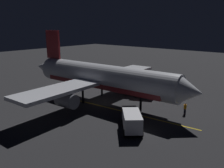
% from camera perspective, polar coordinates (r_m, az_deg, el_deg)
% --- Properties ---
extents(ground_plane, '(180.00, 180.00, 0.20)m').
position_cam_1_polar(ground_plane, '(40.36, -2.17, -4.51)').
color(ground_plane, '#29292B').
extents(apron_guide_stripe, '(2.64, 26.08, 0.01)m').
position_cam_1_polar(apron_guide_stripe, '(36.77, 0.85, -6.23)').
color(apron_guide_stripe, gold).
rests_on(apron_guide_stripe, ground_plane).
extents(airliner, '(30.77, 34.36, 11.86)m').
position_cam_1_polar(airliner, '(39.55, -2.87, 1.59)').
color(airliner, silver).
rests_on(airliner, ground_plane).
extents(baggage_truck, '(5.90, 5.62, 2.37)m').
position_cam_1_polar(baggage_truck, '(29.88, 4.74, -8.72)').
color(baggage_truck, silver).
rests_on(baggage_truck, ground_plane).
extents(catering_truck, '(4.36, 6.11, 2.60)m').
position_cam_1_polar(catering_truck, '(43.40, 7.05, -1.31)').
color(catering_truck, maroon).
rests_on(catering_truck, ground_plane).
extents(ground_crew_worker, '(0.40, 0.40, 1.74)m').
position_cam_1_polar(ground_crew_worker, '(36.26, 17.38, -5.72)').
color(ground_crew_worker, black).
rests_on(ground_crew_worker, ground_plane).
extents(traffic_cone_near_left, '(0.50, 0.50, 0.55)m').
position_cam_1_polar(traffic_cone_near_left, '(32.58, 3.28, -8.56)').
color(traffic_cone_near_left, '#EA590F').
rests_on(traffic_cone_near_left, ground_plane).
extents(traffic_cone_near_right, '(0.50, 0.50, 0.55)m').
position_cam_1_polar(traffic_cone_near_right, '(43.88, 8.54, -2.63)').
color(traffic_cone_near_right, '#EA590F').
rests_on(traffic_cone_near_right, ground_plane).
extents(traffic_cone_under_wing, '(0.50, 0.50, 0.55)m').
position_cam_1_polar(traffic_cone_under_wing, '(45.21, 7.59, -2.09)').
color(traffic_cone_under_wing, '#EA590F').
rests_on(traffic_cone_under_wing, ground_plane).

